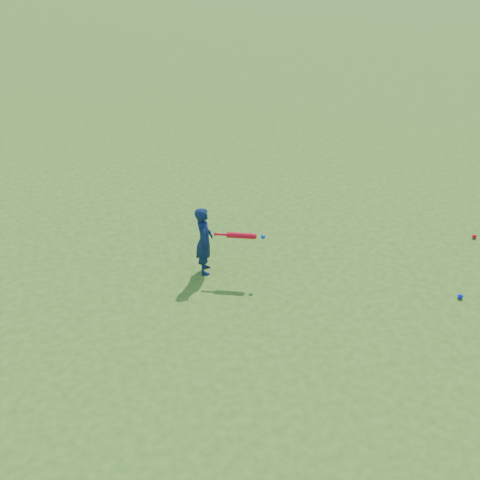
{
  "coord_description": "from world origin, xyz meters",
  "views": [
    {
      "loc": [
        -1.71,
        -5.99,
        4.24
      ],
      "look_at": [
        -0.31,
        0.18,
        0.55
      ],
      "focal_mm": 40.0,
      "sensor_mm": 36.0,
      "label": 1
    }
  ],
  "objects_px": {
    "bat_swing": "(243,236)",
    "ground_ball_red": "(474,236)",
    "ground_ball_blue": "(460,296)",
    "child": "(204,241)"
  },
  "relations": [
    {
      "from": "child",
      "to": "ground_ball_red",
      "type": "distance_m",
      "value": 4.33
    },
    {
      "from": "ground_ball_blue",
      "to": "child",
      "type": "bearing_deg",
      "value": 156.27
    },
    {
      "from": "ground_ball_red",
      "to": "ground_ball_blue",
      "type": "xyz_separation_m",
      "value": [
        -1.12,
        -1.38,
        0.0
      ]
    },
    {
      "from": "ground_ball_blue",
      "to": "ground_ball_red",
      "type": "bearing_deg",
      "value": 50.8
    },
    {
      "from": "child",
      "to": "ground_ball_blue",
      "type": "relative_size",
      "value": 14.07
    },
    {
      "from": "ground_ball_red",
      "to": "bat_swing",
      "type": "relative_size",
      "value": 0.1
    },
    {
      "from": "child",
      "to": "ground_ball_blue",
      "type": "distance_m",
      "value": 3.51
    },
    {
      "from": "bat_swing",
      "to": "ground_ball_red",
      "type": "bearing_deg",
      "value": 22.3
    },
    {
      "from": "ground_ball_blue",
      "to": "bat_swing",
      "type": "bearing_deg",
      "value": 156.31
    },
    {
      "from": "child",
      "to": "ground_ball_blue",
      "type": "height_order",
      "value": "child"
    }
  ]
}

